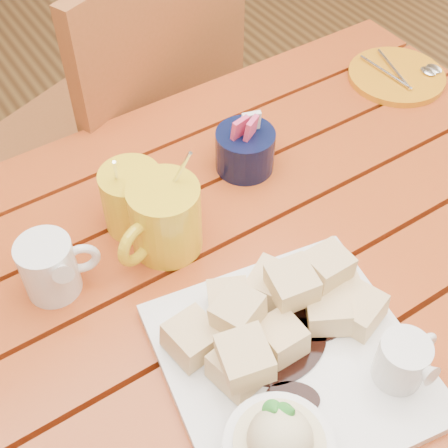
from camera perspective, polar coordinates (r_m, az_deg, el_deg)
table at (r=0.93m, az=1.02°, el=-8.84°), size 1.20×0.79×0.75m
dessert_plate at (r=0.74m, az=6.13°, el=-12.82°), size 0.34×0.34×0.12m
coffee_mug_left at (r=0.84m, az=-5.53°, el=0.51°), size 0.14×0.10×0.16m
coffee_mug_right at (r=0.88m, az=-8.19°, el=2.42°), size 0.12×0.09×0.14m
cream_pitcher at (r=0.83m, az=-15.59°, el=-3.73°), size 0.10×0.09×0.09m
sugar_caddy at (r=0.97m, az=1.94°, el=6.85°), size 0.09×0.09×0.10m
orange_saucer at (r=1.21m, az=15.57°, el=12.93°), size 0.18×0.18×0.02m
chair_far at (r=1.40m, az=-8.33°, el=8.65°), size 0.59×0.59×0.97m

